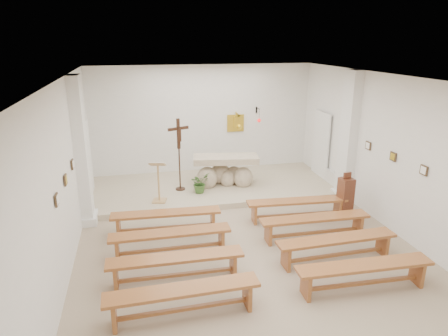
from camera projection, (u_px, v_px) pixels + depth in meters
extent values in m
cube|color=tan|center=(245.00, 246.00, 8.54)|extent=(7.00, 10.00, 0.00)
cube|color=white|center=(63.00, 182.00, 7.26)|extent=(0.02, 10.00, 3.50)
cube|color=white|center=(400.00, 158.00, 8.75)|extent=(0.02, 10.00, 3.50)
cube|color=white|center=(203.00, 121.00, 12.63)|extent=(7.00, 0.02, 3.50)
cube|color=silver|center=(248.00, 80.00, 7.47)|extent=(7.00, 10.00, 0.02)
cube|color=#BAA88F|center=(213.00, 187.00, 11.77)|extent=(6.98, 3.00, 0.15)
cube|color=white|center=(81.00, 153.00, 9.14)|extent=(0.26, 0.55, 3.50)
cube|color=white|center=(348.00, 137.00, 10.58)|extent=(0.26, 0.55, 3.50)
cube|color=yellow|center=(236.00, 123.00, 12.86)|extent=(0.55, 0.04, 0.55)
cube|color=black|center=(256.00, 110.00, 12.89)|extent=(0.04, 0.02, 0.20)
cylinder|color=black|center=(258.00, 108.00, 12.73)|extent=(0.02, 0.30, 0.02)
cylinder|color=black|center=(259.00, 115.00, 12.65)|extent=(0.01, 0.01, 0.34)
sphere|color=red|center=(259.00, 120.00, 12.70)|extent=(0.11, 0.11, 0.11)
cube|color=#43311D|center=(57.00, 200.00, 6.53)|extent=(0.03, 0.20, 0.20)
cube|color=#43311D|center=(66.00, 180.00, 7.46)|extent=(0.03, 0.20, 0.20)
cube|color=#43311D|center=(72.00, 164.00, 8.39)|extent=(0.03, 0.20, 0.20)
cube|color=#43311D|center=(424.00, 170.00, 8.01)|extent=(0.03, 0.20, 0.20)
cube|color=#43311D|center=(393.00, 157.00, 8.94)|extent=(0.03, 0.20, 0.20)
cube|color=#43311D|center=(368.00, 146.00, 9.86)|extent=(0.03, 0.20, 0.20)
cube|color=silver|center=(88.00, 201.00, 10.23)|extent=(0.10, 0.85, 0.52)
cube|color=silver|center=(333.00, 181.00, 11.69)|extent=(0.10, 0.85, 0.52)
ellipsoid|color=beige|center=(207.00, 178.00, 11.49)|extent=(0.60, 0.51, 0.68)
ellipsoid|color=beige|center=(243.00, 178.00, 11.59)|extent=(0.56, 0.48, 0.64)
ellipsoid|color=beige|center=(220.00, 174.00, 11.82)|extent=(0.64, 0.55, 0.60)
ellipsoid|color=beige|center=(234.00, 176.00, 11.83)|extent=(0.52, 0.44, 0.56)
ellipsoid|color=beige|center=(228.00, 179.00, 11.64)|extent=(0.44, 0.38, 0.52)
cube|color=beige|center=(226.00, 159.00, 11.50)|extent=(1.95, 1.01, 0.18)
cube|color=tan|center=(160.00, 201.00, 10.52)|extent=(0.41, 0.41, 0.04)
cylinder|color=tan|center=(159.00, 184.00, 10.37)|extent=(0.05, 0.05, 0.97)
cube|color=tan|center=(157.00, 165.00, 10.19)|extent=(0.47, 0.39, 0.16)
cube|color=white|center=(157.00, 163.00, 10.14)|extent=(0.40, 0.32, 0.12)
cylinder|color=#321A0F|center=(180.00, 189.00, 11.36)|extent=(0.27, 0.27, 0.03)
cylinder|color=#321A0F|center=(180.00, 169.00, 11.17)|extent=(0.04, 0.04, 1.23)
cube|color=#321A0F|center=(178.00, 134.00, 10.86)|extent=(0.09, 0.08, 0.84)
cube|color=#321A0F|center=(178.00, 129.00, 10.82)|extent=(0.59, 0.28, 0.08)
cube|color=#321A0F|center=(179.00, 135.00, 10.85)|extent=(0.12, 0.08, 0.36)
imported|color=#396126|center=(200.00, 183.00, 11.06)|extent=(0.67, 0.65, 0.57)
cube|color=#5C2E1A|center=(345.00, 198.00, 9.82)|extent=(0.34, 0.34, 1.01)
cube|color=#5C2E1A|center=(347.00, 176.00, 9.64)|extent=(0.21, 0.07, 0.17)
cube|color=brown|center=(166.00, 213.00, 8.99)|extent=(2.47, 0.53, 0.06)
cube|color=brown|center=(119.00, 227.00, 8.90)|extent=(0.09, 0.36, 0.47)
cube|color=brown|center=(213.00, 220.00, 9.24)|extent=(0.09, 0.36, 0.47)
cube|color=brown|center=(167.00, 227.00, 9.10)|extent=(2.07, 0.19, 0.06)
cube|color=brown|center=(297.00, 201.00, 9.67)|extent=(2.48, 0.57, 0.06)
cube|color=brown|center=(254.00, 213.00, 9.59)|extent=(0.09, 0.36, 0.47)
cube|color=brown|center=(338.00, 208.00, 9.90)|extent=(0.09, 0.36, 0.47)
cube|color=brown|center=(296.00, 214.00, 9.78)|extent=(2.06, 0.22, 0.06)
cube|color=brown|center=(170.00, 233.00, 8.07)|extent=(2.46, 0.42, 0.06)
cube|color=brown|center=(117.00, 250.00, 7.94)|extent=(0.07, 0.36, 0.47)
cube|color=brown|center=(221.00, 239.00, 8.37)|extent=(0.07, 0.36, 0.47)
cube|color=brown|center=(171.00, 248.00, 8.18)|extent=(2.07, 0.09, 0.06)
cube|color=brown|center=(315.00, 218.00, 8.75)|extent=(2.46, 0.45, 0.06)
cube|color=brown|center=(268.00, 233.00, 8.62)|extent=(0.08, 0.36, 0.47)
cube|color=brown|center=(358.00, 224.00, 9.03)|extent=(0.08, 0.36, 0.47)
cube|color=brown|center=(314.00, 233.00, 8.86)|extent=(2.07, 0.12, 0.06)
cube|color=brown|center=(176.00, 258.00, 7.16)|extent=(2.46, 0.44, 0.06)
cube|color=brown|center=(116.00, 277.00, 7.03)|extent=(0.07, 0.36, 0.47)
cube|color=brown|center=(233.00, 264.00, 7.44)|extent=(0.07, 0.36, 0.47)
cube|color=brown|center=(176.00, 275.00, 7.27)|extent=(2.07, 0.11, 0.06)
cube|color=brown|center=(337.00, 239.00, 7.83)|extent=(2.46, 0.45, 0.06)
cube|color=brown|center=(286.00, 257.00, 7.66)|extent=(0.08, 0.36, 0.47)
cube|color=brown|center=(382.00, 244.00, 8.16)|extent=(0.08, 0.36, 0.47)
cube|color=brown|center=(335.00, 255.00, 7.94)|extent=(2.07, 0.12, 0.06)
cube|color=brown|center=(183.00, 290.00, 6.24)|extent=(2.46, 0.44, 0.06)
cube|color=brown|center=(114.00, 314.00, 6.07)|extent=(0.07, 0.36, 0.47)
cube|color=brown|center=(247.00, 294.00, 6.56)|extent=(0.07, 0.36, 0.47)
cube|color=brown|center=(183.00, 309.00, 6.35)|extent=(2.07, 0.11, 0.06)
cube|color=brown|center=(365.00, 265.00, 6.91)|extent=(2.47, 0.48, 0.06)
cube|color=brown|center=(306.00, 285.00, 6.80)|extent=(0.08, 0.36, 0.47)
cube|color=brown|center=(417.00, 272.00, 7.18)|extent=(0.08, 0.36, 0.47)
cube|color=brown|center=(362.00, 283.00, 7.02)|extent=(2.07, 0.14, 0.06)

